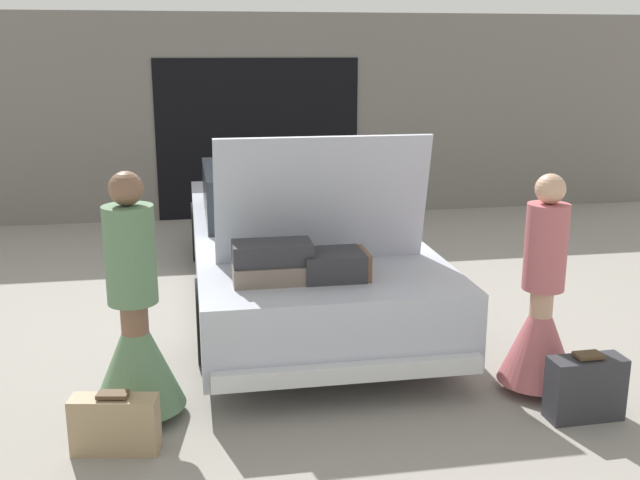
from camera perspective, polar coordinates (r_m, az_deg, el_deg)
name	(u,v)px	position (r m, az deg, el deg)	size (l,w,h in m)	color
ground_plane	(296,296)	(7.27, -1.81, -4.28)	(40.00, 40.00, 0.00)	gray
garage_wall_back	(258,118)	(10.55, -4.78, 9.27)	(12.00, 0.14, 2.80)	slate
car	(296,240)	(7.12, -1.88, 0.01)	(1.94, 4.83, 1.72)	#B2B7C6
person_left	(135,333)	(4.93, -13.89, -6.91)	(0.60, 0.60, 1.62)	brown
person_right	(540,316)	(5.37, 16.45, -5.57)	(0.54, 0.54, 1.54)	tan
suitcase_beside_left_person	(115,424)	(4.71, -15.35, -13.38)	(0.53, 0.25, 0.38)	#9E8460
suitcase_beside_right_person	(585,388)	(5.19, 19.56, -10.57)	(0.49, 0.21, 0.45)	#2D2D33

